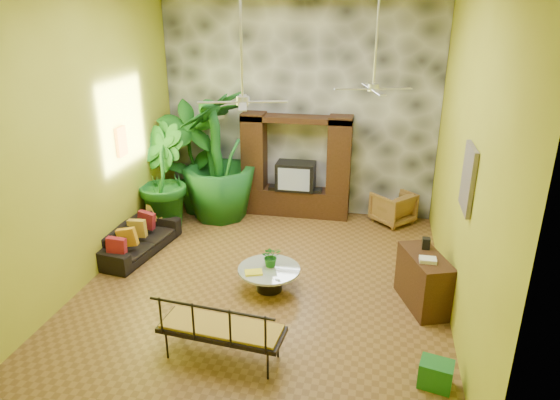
% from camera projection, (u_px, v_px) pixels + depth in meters
% --- Properties ---
extents(ground, '(7.00, 7.00, 0.00)m').
position_uv_depth(ground, '(265.00, 283.00, 8.61)').
color(ground, brown).
rests_on(ground, ground).
extents(back_wall, '(6.00, 0.02, 5.00)m').
position_uv_depth(back_wall, '(299.00, 102.00, 10.90)').
color(back_wall, '#AAAA26').
rests_on(back_wall, ground).
extents(left_wall, '(0.02, 7.00, 5.00)m').
position_uv_depth(left_wall, '(87.00, 133.00, 8.25)').
color(left_wall, '#AAAA26').
rests_on(left_wall, ground).
extents(right_wall, '(0.02, 7.00, 5.00)m').
position_uv_depth(right_wall, '(467.00, 152.00, 7.15)').
color(right_wall, '#AAAA26').
rests_on(right_wall, ground).
extents(stone_accent_wall, '(5.98, 0.10, 4.98)m').
position_uv_depth(stone_accent_wall, '(299.00, 102.00, 10.84)').
color(stone_accent_wall, '#313438').
rests_on(stone_accent_wall, ground).
extents(entertainment_center, '(2.40, 0.55, 2.30)m').
position_uv_depth(entertainment_center, '(296.00, 174.00, 11.12)').
color(entertainment_center, black).
rests_on(entertainment_center, ground).
extents(ceiling_fan_front, '(1.28, 1.28, 1.86)m').
position_uv_depth(ceiling_fan_front, '(242.00, 86.00, 7.04)').
color(ceiling_fan_front, silver).
rests_on(ceiling_fan_front, ceiling).
extents(ceiling_fan_back, '(1.28, 1.28, 1.86)m').
position_uv_depth(ceiling_fan_back, '(374.00, 75.00, 8.18)').
color(ceiling_fan_back, silver).
rests_on(ceiling_fan_back, ceiling).
extents(wall_art_mask, '(0.06, 0.32, 0.55)m').
position_uv_depth(wall_art_mask, '(121.00, 142.00, 9.30)').
color(wall_art_mask, gold).
rests_on(wall_art_mask, left_wall).
extents(wall_art_painting, '(0.06, 0.70, 0.90)m').
position_uv_depth(wall_art_painting, '(468.00, 179.00, 6.69)').
color(wall_art_painting, '#295499').
rests_on(wall_art_painting, right_wall).
extents(sofa, '(1.04, 2.02, 0.56)m').
position_uv_depth(sofa, '(138.00, 239.00, 9.59)').
color(sofa, black).
rests_on(sofa, ground).
extents(wicker_armchair, '(1.08, 1.08, 0.71)m').
position_uv_depth(wicker_armchair, '(393.00, 207.00, 10.89)').
color(wicker_armchair, olive).
rests_on(wicker_armchair, ground).
extents(tall_plant_a, '(1.61, 1.56, 2.55)m').
position_uv_depth(tall_plant_a, '(191.00, 159.00, 11.09)').
color(tall_plant_a, '#1A6019').
rests_on(tall_plant_a, ground).
extents(tall_plant_b, '(1.51, 1.56, 2.22)m').
position_uv_depth(tall_plant_b, '(161.00, 178.00, 10.41)').
color(tall_plant_b, '#17581C').
rests_on(tall_plant_b, ground).
extents(tall_plant_c, '(2.04, 2.04, 2.86)m').
position_uv_depth(tall_plant_c, '(218.00, 156.00, 10.81)').
color(tall_plant_c, '#17571D').
rests_on(tall_plant_c, ground).
extents(coffee_table, '(1.04, 1.04, 0.40)m').
position_uv_depth(coffee_table, '(269.00, 276.00, 8.32)').
color(coffee_table, black).
rests_on(coffee_table, ground).
extents(centerpiece_plant, '(0.41, 0.38, 0.36)m').
position_uv_depth(centerpiece_plant, '(271.00, 256.00, 8.28)').
color(centerpiece_plant, '#1C661A').
rests_on(centerpiece_plant, coffee_table).
extents(yellow_tray, '(0.33, 0.28, 0.03)m').
position_uv_depth(yellow_tray, '(254.00, 272.00, 8.11)').
color(yellow_tray, gold).
rests_on(yellow_tray, coffee_table).
extents(iron_bench, '(1.73, 0.76, 0.57)m').
position_uv_depth(iron_bench, '(220.00, 328.00, 6.53)').
color(iron_bench, black).
rests_on(iron_bench, ground).
extents(side_console, '(0.84, 1.20, 0.88)m').
position_uv_depth(side_console, '(424.00, 280.00, 7.83)').
color(side_console, '#3A2512').
rests_on(side_console, ground).
extents(green_bin, '(0.46, 0.38, 0.35)m').
position_uv_depth(green_bin, '(436.00, 374.00, 6.22)').
color(green_bin, '#227F35').
rests_on(green_bin, ground).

